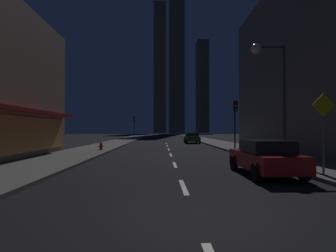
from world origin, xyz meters
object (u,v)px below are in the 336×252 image
at_px(car_parked_far, 192,138).
at_px(street_lamp_right, 270,73).
at_px(car_parked_near, 265,157).
at_px(traffic_light_far_left, 134,122).
at_px(pedestrian_crossing_sign, 323,126).
at_px(fire_hydrant_far_left, 101,146).
at_px(traffic_light_near_right, 235,114).

bearing_deg(car_parked_far, street_lamp_right, -85.20).
xyz_separation_m(car_parked_near, traffic_light_far_left, (-9.10, 34.40, 2.45)).
relative_size(street_lamp_right, pedestrian_crossing_sign, 2.09).
bearing_deg(traffic_light_far_left, car_parked_near, -75.18).
distance_m(car_parked_far, fire_hydrant_far_left, 16.37).
bearing_deg(pedestrian_crossing_sign, fire_hydrant_far_left, 133.38).
xyz_separation_m(car_parked_far, traffic_light_far_left, (-9.10, 9.67, 2.45)).
xyz_separation_m(fire_hydrant_far_left, traffic_light_far_left, (0.40, 22.99, 2.74)).
xyz_separation_m(car_parked_near, traffic_light_near_right, (1.90, 10.51, 2.45)).
height_order(car_parked_near, fire_hydrant_far_left, car_parked_near).
relative_size(fire_hydrant_far_left, street_lamp_right, 0.10).
height_order(car_parked_far, pedestrian_crossing_sign, pedestrian_crossing_sign).
height_order(traffic_light_near_right, traffic_light_far_left, same).
bearing_deg(car_parked_far, traffic_light_near_right, -82.39).
bearing_deg(street_lamp_right, traffic_light_far_left, 109.42).
distance_m(traffic_light_near_right, pedestrian_crossing_sign, 11.33).
relative_size(car_parked_near, car_parked_far, 1.00).
relative_size(traffic_light_near_right, street_lamp_right, 0.64).
bearing_deg(car_parked_near, fire_hydrant_far_left, 129.79).
distance_m(traffic_light_near_right, traffic_light_far_left, 26.30).
xyz_separation_m(street_lamp_right, pedestrian_crossing_sign, (0.22, -4.31, -3.05)).
bearing_deg(car_parked_near, street_lamp_right, 63.32).
distance_m(car_parked_near, fire_hydrant_far_left, 14.85).
bearing_deg(street_lamp_right, car_parked_near, -116.68).
distance_m(car_parked_far, traffic_light_near_right, 14.56).
relative_size(car_parked_near, traffic_light_far_left, 1.01).
bearing_deg(fire_hydrant_far_left, car_parked_near, -50.21).
bearing_deg(traffic_light_near_right, fire_hydrant_far_left, 175.50).
bearing_deg(traffic_light_near_right, street_lamp_right, -90.99).
relative_size(car_parked_far, fire_hydrant_far_left, 6.48).
height_order(street_lamp_right, pedestrian_crossing_sign, street_lamp_right).
distance_m(car_parked_far, street_lamp_right, 21.70).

